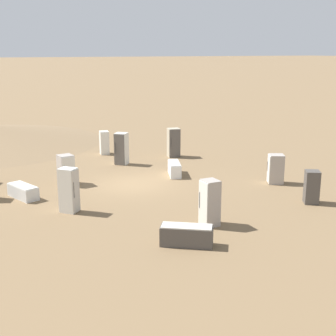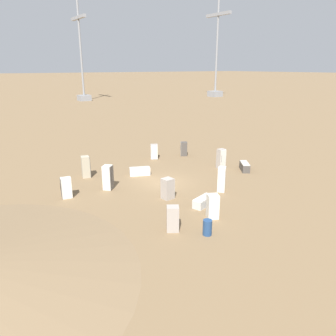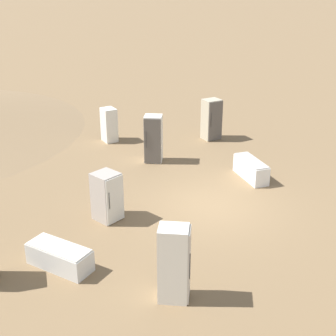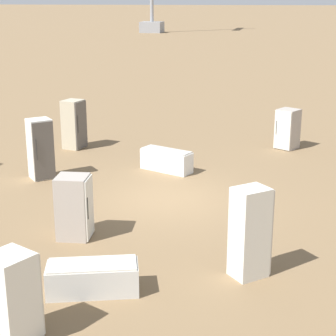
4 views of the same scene
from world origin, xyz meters
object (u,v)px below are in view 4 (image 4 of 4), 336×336
(discarded_fridge_2, at_px, (250,233))
(discarded_fridge_12, at_px, (41,149))
(discarded_fridge_5, at_px, (13,297))
(discarded_fridge_4, at_px, (74,207))
(discarded_fridge_0, at_px, (287,129))
(discarded_fridge_1, at_px, (74,124))
(discarded_fridge_7, at_px, (166,160))
(discarded_fridge_10, at_px, (93,278))

(discarded_fridge_2, distance_m, discarded_fridge_12, 8.86)
(discarded_fridge_12, bearing_deg, discarded_fridge_5, 68.53)
(discarded_fridge_4, xyz_separation_m, discarded_fridge_5, (4.25, 0.56, 0.01))
(discarded_fridge_0, distance_m, discarded_fridge_12, 9.49)
(discarded_fridge_1, xyz_separation_m, discarded_fridge_7, (2.21, 4.14, -0.57))
(discarded_fridge_5, xyz_separation_m, discarded_fridge_7, (-10.12, 0.44, -0.42))
(discarded_fridge_2, xyz_separation_m, discarded_fridge_12, (-5.34, -7.07, 0.00))
(discarded_fridge_0, xyz_separation_m, discarded_fridge_5, (14.00, -4.39, 0.02))
(discarded_fridge_10, xyz_separation_m, discarded_fridge_12, (-6.72, -4.10, 0.66))
(discarded_fridge_12, bearing_deg, discarded_fridge_10, 78.47)
(discarded_fridge_7, bearing_deg, discarded_fridge_0, -22.71)
(discarded_fridge_5, relative_size, discarded_fridge_7, 0.84)
(discarded_fridge_1, xyz_separation_m, discarded_fridge_5, (12.32, 3.69, -0.15))
(discarded_fridge_1, height_order, discarded_fridge_5, discarded_fridge_1)
(discarded_fridge_0, height_order, discarded_fridge_7, discarded_fridge_0)
(discarded_fridge_1, relative_size, discarded_fridge_4, 1.21)
(discarded_fridge_0, bearing_deg, discarded_fridge_1, 41.96)
(discarded_fridge_1, distance_m, discarded_fridge_10, 11.47)
(discarded_fridge_7, height_order, discarded_fridge_10, discarded_fridge_7)
(discarded_fridge_0, bearing_deg, discarded_fridge_10, 103.72)
(discarded_fridge_0, relative_size, discarded_fridge_4, 0.99)
(discarded_fridge_4, relative_size, discarded_fridge_5, 0.99)
(discarded_fridge_2, bearing_deg, discarded_fridge_1, 176.99)
(discarded_fridge_0, relative_size, discarded_fridge_7, 0.82)
(discarded_fridge_2, relative_size, discarded_fridge_7, 1.03)
(discarded_fridge_0, relative_size, discarded_fridge_5, 0.97)
(discarded_fridge_1, relative_size, discarded_fridge_10, 0.98)
(discarded_fridge_5, distance_m, discarded_fridge_10, 1.99)
(discarded_fridge_0, xyz_separation_m, discarded_fridge_10, (12.23, -3.62, -0.45))
(discarded_fridge_1, distance_m, discarded_fridge_4, 8.66)
(discarded_fridge_0, xyz_separation_m, discarded_fridge_2, (10.85, -0.66, 0.20))
(discarded_fridge_1, xyz_separation_m, discarded_fridge_2, (9.17, 7.42, 0.03))
(discarded_fridge_7, xyz_separation_m, discarded_fridge_12, (1.62, -3.78, 0.61))
(discarded_fridge_0, relative_size, discarded_fridge_2, 0.79)
(discarded_fridge_2, height_order, discarded_fridge_4, discarded_fridge_2)
(discarded_fridge_2, distance_m, discarded_fridge_4, 4.43)
(discarded_fridge_10, distance_m, discarded_fridge_12, 7.90)
(discarded_fridge_2, distance_m, discarded_fridge_7, 7.73)
(discarded_fridge_4, bearing_deg, discarded_fridge_12, -152.90)
(discarded_fridge_4, distance_m, discarded_fridge_7, 5.97)
(discarded_fridge_12, bearing_deg, discarded_fridge_2, 99.99)
(discarded_fridge_4, xyz_separation_m, discarded_fridge_12, (-4.25, -2.78, 0.19))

